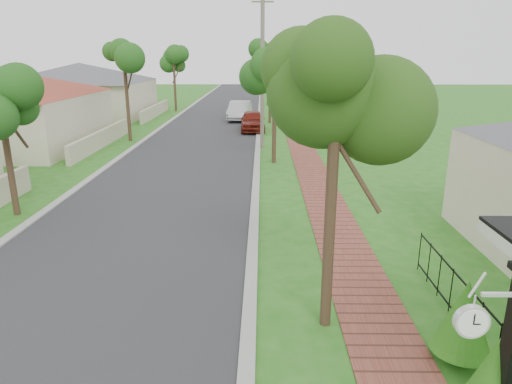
% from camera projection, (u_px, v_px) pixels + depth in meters
% --- Properties ---
extents(ground, '(160.00, 160.00, 0.00)m').
position_uv_depth(ground, '(209.00, 371.00, 7.89)').
color(ground, '#236518').
rests_on(ground, ground).
extents(road, '(7.00, 120.00, 0.02)m').
position_uv_depth(road, '(197.00, 147.00, 27.08)').
color(road, '#28282B').
rests_on(road, ground).
extents(kerb_right, '(0.30, 120.00, 0.10)m').
position_uv_depth(kerb_right, '(258.00, 147.00, 27.03)').
color(kerb_right, '#9E9E99').
rests_on(kerb_right, ground).
extents(kerb_left, '(0.30, 120.00, 0.10)m').
position_uv_depth(kerb_left, '(135.00, 147.00, 27.12)').
color(kerb_left, '#9E9E99').
rests_on(kerb_left, ground).
extents(sidewalk, '(1.50, 120.00, 0.03)m').
position_uv_depth(sidewalk, '(302.00, 147.00, 26.99)').
color(sidewalk, brown).
rests_on(sidewalk, ground).
extents(picket_fence, '(0.03, 8.02, 1.00)m').
position_uv_depth(picket_fence, '(498.00, 347.00, 7.67)').
color(picket_fence, black).
rests_on(picket_fence, ground).
extents(street_trees, '(10.70, 37.65, 5.89)m').
position_uv_depth(street_trees, '(209.00, 65.00, 32.32)').
color(street_trees, '#382619').
rests_on(street_trees, ground).
extents(far_house_grey, '(15.56, 15.56, 4.60)m').
position_uv_depth(far_house_grey, '(82.00, 89.00, 39.96)').
color(far_house_grey, beige).
rests_on(far_house_grey, ground).
extents(parked_car_red, '(1.87, 4.26, 1.43)m').
position_uv_depth(parked_car_red, '(253.00, 121.00, 32.55)').
color(parked_car_red, maroon).
rests_on(parked_car_red, ground).
extents(parked_car_white, '(1.94, 4.77, 1.54)m').
position_uv_depth(parked_car_white, '(240.00, 111.00, 38.02)').
color(parked_car_white, '#B9B9BB').
rests_on(parked_car_white, ground).
extents(near_tree, '(2.14, 2.14, 5.49)m').
position_uv_depth(near_tree, '(336.00, 107.00, 8.04)').
color(near_tree, '#382619').
rests_on(near_tree, ground).
extents(utility_pole, '(1.20, 0.24, 8.41)m').
position_uv_depth(utility_pole, '(262.00, 73.00, 25.79)').
color(utility_pole, '#756C5B').
rests_on(utility_pole, ground).
extents(station_clock, '(1.08, 0.13, 0.65)m').
position_uv_depth(station_clock, '(474.00, 319.00, 5.94)').
color(station_clock, white).
rests_on(station_clock, ground).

